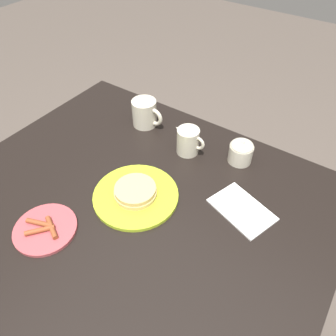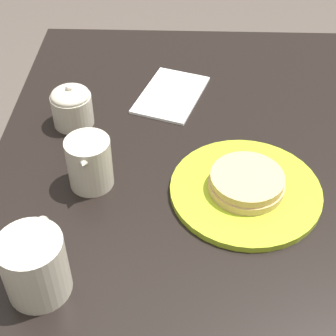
{
  "view_description": "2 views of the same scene",
  "coord_description": "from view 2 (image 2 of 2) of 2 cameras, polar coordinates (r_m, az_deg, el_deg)",
  "views": [
    {
      "loc": [
        0.44,
        -0.46,
        1.51
      ],
      "look_at": [
        0.02,
        0.15,
        0.78
      ],
      "focal_mm": 35.0,
      "sensor_mm": 36.0,
      "label": 1
    },
    {
      "loc": [
        -0.63,
        0.13,
        1.38
      ],
      "look_at": [
        0.02,
        0.15,
        0.78
      ],
      "focal_mm": 55.0,
      "sensor_mm": 36.0,
      "label": 2
    }
  ],
  "objects": [
    {
      "name": "creamer_pitcher",
      "position": [
        0.87,
        -8.71,
        0.67
      ],
      "size": [
        0.12,
        0.08,
        0.1
      ],
      "color": "beige",
      "rests_on": "dining_table"
    },
    {
      "name": "napkin",
      "position": [
        1.1,
        0.34,
        8.13
      ],
      "size": [
        0.21,
        0.17,
        0.01
      ],
      "color": "white",
      "rests_on": "dining_table"
    },
    {
      "name": "coffee_mug",
      "position": [
        0.74,
        -14.5,
        -10.23
      ],
      "size": [
        0.13,
        0.09,
        0.1
      ],
      "color": "beige",
      "rests_on": "dining_table"
    },
    {
      "name": "sugar_bowl",
      "position": [
        1.02,
        -10.62,
        6.8
      ],
      "size": [
        0.08,
        0.08,
        0.09
      ],
      "color": "beige",
      "rests_on": "dining_table"
    },
    {
      "name": "pancake_plate",
      "position": [
        0.88,
        8.63,
        -2.15
      ],
      "size": [
        0.26,
        0.26,
        0.04
      ],
      "color": "#AAC628",
      "rests_on": "dining_table"
    },
    {
      "name": "dining_table",
      "position": [
        0.99,
        8.69,
        -7.86
      ],
      "size": [
        1.13,
        0.95,
        0.75
      ],
      "color": "black",
      "rests_on": "ground_plane"
    }
  ]
}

